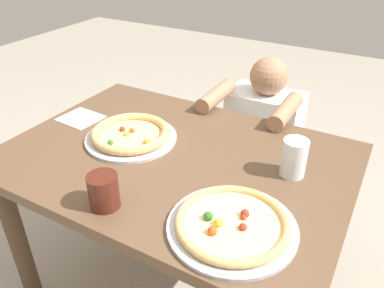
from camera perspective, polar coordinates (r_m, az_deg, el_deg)
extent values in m
cube|color=brown|center=(1.37, -2.56, -2.38)|extent=(1.21, 0.86, 0.04)
cylinder|color=#443122|center=(1.72, -24.36, -13.45)|extent=(0.07, 0.07, 0.71)
cylinder|color=#443122|center=(2.08, -9.64, -2.40)|extent=(0.07, 0.07, 0.71)
cylinder|color=#443122|center=(1.74, 19.53, -11.78)|extent=(0.07, 0.07, 0.71)
cylinder|color=#B7B7BC|center=(1.07, 5.99, -12.24)|extent=(0.36, 0.36, 0.01)
cylinder|color=#EFD68C|center=(1.06, 6.02, -11.80)|extent=(0.26, 0.26, 0.01)
torus|color=tan|center=(1.06, 6.04, -11.52)|extent=(0.31, 0.31, 0.02)
sphere|color=maroon|center=(1.08, 7.89, -10.22)|extent=(0.02, 0.02, 0.02)
sphere|color=maroon|center=(1.07, 7.65, -10.80)|extent=(0.02, 0.02, 0.02)
sphere|color=#2D6623|center=(1.06, 2.42, -10.72)|extent=(0.03, 0.03, 0.03)
sphere|color=gold|center=(1.05, 3.97, -11.63)|extent=(0.03, 0.03, 0.03)
sphere|color=maroon|center=(1.04, 7.58, -12.18)|extent=(0.02, 0.02, 0.02)
sphere|color=#BF4C19|center=(1.02, 3.02, -12.83)|extent=(0.03, 0.03, 0.03)
cylinder|color=#B7B7BC|center=(1.47, -9.04, 0.89)|extent=(0.35, 0.35, 0.01)
cylinder|color=#E5CC7F|center=(1.47, -9.07, 1.26)|extent=(0.23, 0.23, 0.01)
torus|color=tan|center=(1.46, -9.11, 1.65)|extent=(0.30, 0.30, 0.03)
sphere|color=#2D6623|center=(1.41, -12.06, 0.23)|extent=(0.02, 0.02, 0.02)
sphere|color=gold|center=(1.40, -6.74, 0.36)|extent=(0.02, 0.02, 0.02)
sphere|color=maroon|center=(1.49, -10.35, 2.19)|extent=(0.02, 0.02, 0.02)
sphere|color=#BF4C19|center=(1.48, -8.91, 2.01)|extent=(0.02, 0.02, 0.02)
sphere|color=gold|center=(1.46, -9.78, 1.45)|extent=(0.02, 0.02, 0.02)
cylinder|color=#4C1E14|center=(1.14, -13.02, -6.84)|extent=(0.09, 0.09, 0.11)
cylinder|color=silver|center=(1.27, 14.97, -2.00)|extent=(0.08, 0.08, 0.13)
cube|color=white|center=(1.25, 15.32, -0.92)|extent=(0.03, 0.03, 0.02)
cube|color=white|center=(1.25, 15.48, -0.98)|extent=(0.03, 0.03, 0.02)
cube|color=white|center=(1.68, -16.27, 3.73)|extent=(0.17, 0.16, 0.00)
cylinder|color=#333847|center=(2.16, 9.74, -5.23)|extent=(0.29, 0.29, 0.45)
cube|color=white|center=(1.96, 10.69, 3.54)|extent=(0.36, 0.22, 0.29)
sphere|color=#A37556|center=(1.87, 11.38, 9.86)|extent=(0.18, 0.18, 0.18)
cylinder|color=#A37556|center=(1.74, 3.67, 7.26)|extent=(0.07, 0.28, 0.07)
cylinder|color=#A37556|center=(1.64, 13.78, 4.84)|extent=(0.07, 0.28, 0.07)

